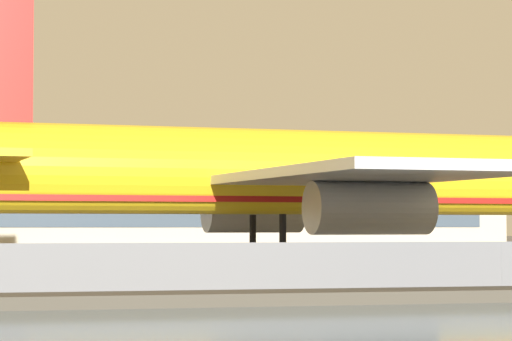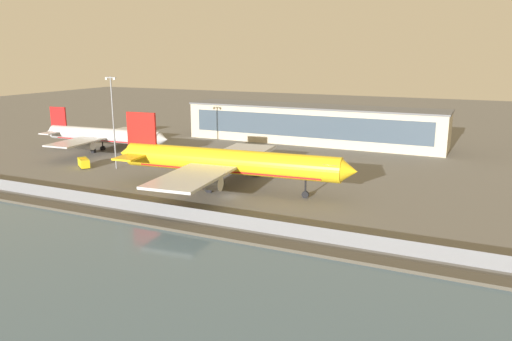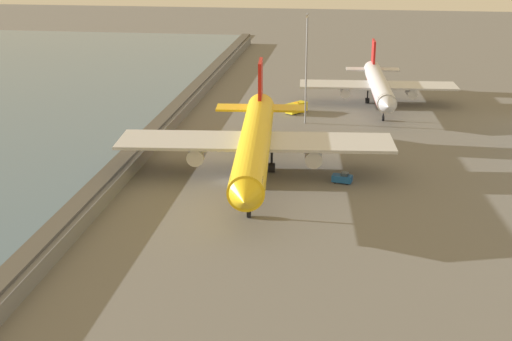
{
  "view_description": "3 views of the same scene",
  "coord_description": "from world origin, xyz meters",
  "px_view_note": "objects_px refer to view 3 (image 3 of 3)",
  "views": [
    {
      "loc": [
        -23.9,
        -66.0,
        3.06
      ],
      "look_at": [
        -5.33,
        7.86,
        6.5
      ],
      "focal_mm": 85.0,
      "sensor_mm": 36.0,
      "label": 1
    },
    {
      "loc": [
        45.94,
        -85.87,
        28.53
      ],
      "look_at": [
        3.31,
        5.61,
        4.57
      ],
      "focal_mm": 35.0,
      "sensor_mm": 36.0,
      "label": 2
    },
    {
      "loc": [
        107.55,
        19.16,
        39.88
      ],
      "look_at": [
        4.38,
        5.3,
        3.67
      ],
      "focal_mm": 50.0,
      "sensor_mm": 36.0,
      "label": 3
    }
  ],
  "objects_px": {
    "apron_light_mast_apron_west": "(306,63)",
    "baggage_tug": "(342,178)",
    "cargo_jet_yellow": "(255,142)",
    "passenger_jet_silver": "(378,85)",
    "ops_van": "(296,107)"
  },
  "relations": [
    {
      "from": "apron_light_mast_apron_west",
      "to": "baggage_tug",
      "type": "bearing_deg",
      "value": 13.36
    },
    {
      "from": "cargo_jet_yellow",
      "to": "apron_light_mast_apron_west",
      "type": "height_order",
      "value": "apron_light_mast_apron_west"
    },
    {
      "from": "passenger_jet_silver",
      "to": "baggage_tug",
      "type": "bearing_deg",
      "value": -7.48
    },
    {
      "from": "baggage_tug",
      "to": "ops_van",
      "type": "xyz_separation_m",
      "value": [
        -43.86,
        -11.07,
        0.47
      ]
    },
    {
      "from": "passenger_jet_silver",
      "to": "ops_van",
      "type": "xyz_separation_m",
      "value": [
        9.64,
        -18.1,
        -3.56
      ]
    },
    {
      "from": "passenger_jet_silver",
      "to": "ops_van",
      "type": "distance_m",
      "value": 20.81
    },
    {
      "from": "cargo_jet_yellow",
      "to": "ops_van",
      "type": "relative_size",
      "value": 9.91
    },
    {
      "from": "apron_light_mast_apron_west",
      "to": "ops_van",
      "type": "bearing_deg",
      "value": -162.35
    },
    {
      "from": "apron_light_mast_apron_west",
      "to": "passenger_jet_silver",
      "type": "bearing_deg",
      "value": 138.95
    },
    {
      "from": "cargo_jet_yellow",
      "to": "passenger_jet_silver",
      "type": "bearing_deg",
      "value": 157.69
    },
    {
      "from": "cargo_jet_yellow",
      "to": "apron_light_mast_apron_west",
      "type": "bearing_deg",
      "value": 170.19
    },
    {
      "from": "cargo_jet_yellow",
      "to": "passenger_jet_silver",
      "type": "relative_size",
      "value": 1.27
    },
    {
      "from": "passenger_jet_silver",
      "to": "baggage_tug",
      "type": "xyz_separation_m",
      "value": [
        53.5,
        -7.02,
        -4.03
      ]
    },
    {
      "from": "passenger_jet_silver",
      "to": "baggage_tug",
      "type": "relative_size",
      "value": 12.32
    },
    {
      "from": "cargo_jet_yellow",
      "to": "passenger_jet_silver",
      "type": "xyz_separation_m",
      "value": [
        -52.33,
        21.47,
        -1.2
      ]
    }
  ]
}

